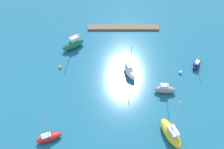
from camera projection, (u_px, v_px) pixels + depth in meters
name	position (u px, v px, depth m)	size (l,w,h in m)	color
water	(112.00, 59.00, 68.93)	(160.00, 160.00, 0.00)	#1E668C
pier_dock	(123.00, 28.00, 81.05)	(25.72, 3.11, 0.72)	brown
sailboat_white_mid_basin	(129.00, 71.00, 63.25)	(4.19, 7.16, 10.90)	white
sailboat_red_inner_mooring	(49.00, 137.00, 48.74)	(5.77, 3.75, 9.13)	red
sailboat_green_far_south	(73.00, 44.00, 71.95)	(7.74, 7.07, 13.03)	#19724C
sailboat_gray_by_breakwater	(165.00, 89.00, 58.50)	(5.69, 2.35, 9.05)	gray
sailboat_yellow_center_basin	(171.00, 133.00, 49.02)	(5.06, 8.17, 11.74)	yellow
sailboat_navy_along_channel	(197.00, 64.00, 65.89)	(4.05, 5.36, 7.67)	#141E4C
mooring_buoy_white	(180.00, 72.00, 64.11)	(0.90, 0.90, 0.90)	white
mooring_buoy_yellow	(60.00, 67.00, 65.72)	(0.88, 0.88, 0.88)	yellow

